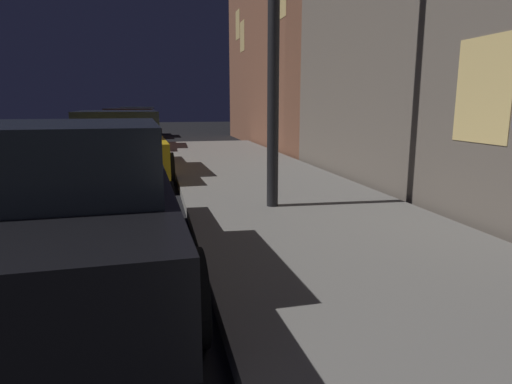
% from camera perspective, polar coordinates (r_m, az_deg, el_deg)
% --- Properties ---
extents(car_black, '(2.09, 4.21, 1.43)m').
position_cam_1_polar(car_black, '(4.10, -23.30, -1.92)').
color(car_black, black).
rests_on(car_black, ground).
extents(car_yellow_cab, '(2.21, 4.63, 1.43)m').
position_cam_1_polar(car_yellow_cab, '(9.98, -17.32, 5.89)').
color(car_yellow_cab, gold).
rests_on(car_yellow_cab, ground).
extents(car_red, '(2.07, 4.62, 1.43)m').
position_cam_1_polar(car_red, '(15.83, -15.80, 7.79)').
color(car_red, maroon).
rests_on(car_red, ground).
extents(car_white, '(1.98, 4.09, 1.43)m').
position_cam_1_polar(car_white, '(22.32, -15.03, 8.77)').
color(car_white, silver).
rests_on(car_white, ground).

